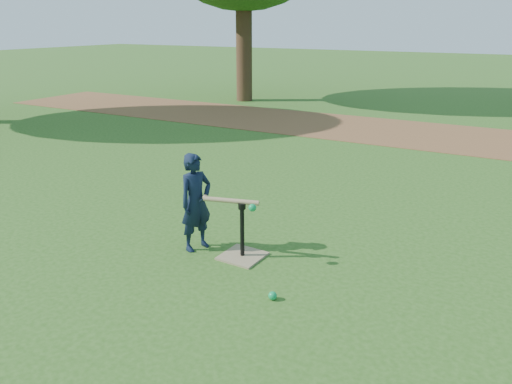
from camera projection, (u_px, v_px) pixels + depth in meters
The scene contains 6 objects.
ground at pixel (256, 275), 4.99m from camera, with size 80.00×80.00×0.00m, color #285116.
dirt_strip at pixel (419, 134), 11.18m from camera, with size 24.00×3.00×0.01m, color brown.
child at pixel (196, 202), 5.41m from camera, with size 0.40×0.26×1.09m, color black.
wiffle_ball_ground at pixel (273, 296), 4.53m from camera, with size 0.08×0.08×0.08m, color #0D954C.
batting_tee at pixel (242, 248), 5.33m from camera, with size 0.45×0.45×0.61m.
swing_action at pixel (233, 202), 5.17m from camera, with size 0.67×0.22×0.08m.
Camera 1 is at (2.17, -3.88, 2.40)m, focal length 35.00 mm.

